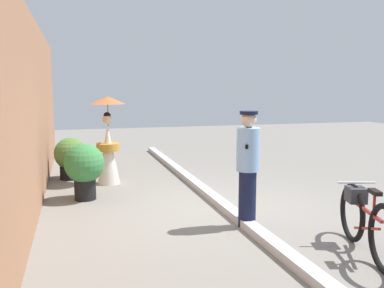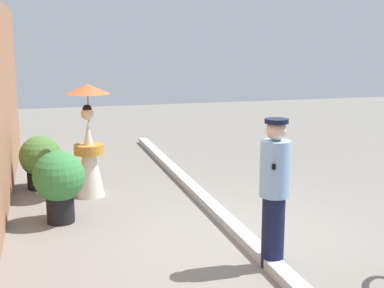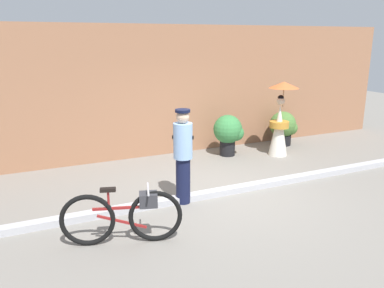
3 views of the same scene
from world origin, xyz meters
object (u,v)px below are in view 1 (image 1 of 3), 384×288
object	(u,v)px
person_officer	(248,166)
person_with_parasol	(108,142)
potted_plant_by_door	(71,156)
potted_plant_small	(85,167)
bicycle_near_officer	(366,220)

from	to	relation	value
person_officer	person_with_parasol	xyz separation A→B (m)	(3.42, 1.75, -0.01)
potted_plant_by_door	potted_plant_small	world-z (taller)	potted_plant_small
person_with_parasol	bicycle_near_officer	bearing A→B (deg)	-150.07
bicycle_near_officer	potted_plant_by_door	size ratio (longest dim) A/B	1.81
bicycle_near_officer	person_officer	size ratio (longest dim) A/B	0.99
person_with_parasol	potted_plant_small	distance (m)	1.32
person_with_parasol	potted_plant_small	xyz separation A→B (m)	(-1.18, 0.52, -0.30)
person_with_parasol	person_officer	bearing A→B (deg)	-152.91
potted_plant_small	person_officer	bearing A→B (deg)	-134.68
potted_plant_by_door	person_with_parasol	bearing A→B (deg)	-133.51
bicycle_near_officer	potted_plant_by_door	xyz separation A→B (m)	(5.51, 3.53, 0.08)
bicycle_near_officer	potted_plant_small	world-z (taller)	potted_plant_small
person_with_parasol	potted_plant_by_door	distance (m)	1.14
bicycle_near_officer	person_officer	xyz separation A→B (m)	(1.35, 1.00, 0.49)
person_officer	potted_plant_by_door	xyz separation A→B (m)	(4.16, 2.53, -0.42)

